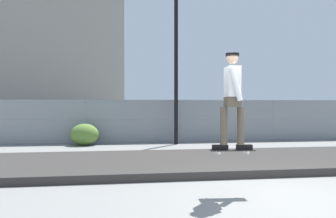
{
  "coord_description": "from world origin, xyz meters",
  "views": [
    {
      "loc": [
        -2.6,
        -5.22,
        1.6
      ],
      "look_at": [
        -1.04,
        5.89,
        1.48
      ],
      "focal_mm": 34.05,
      "sensor_mm": 36.0,
      "label": 1
    }
  ],
  "objects_px": {
    "skater": "(232,94)",
    "skateboard": "(232,150)",
    "shrub_left": "(85,135)",
    "street_lamp": "(176,37)",
    "parked_car_mid": "(242,120)",
    "parked_car_near": "(130,120)"
  },
  "relations": [
    {
      "from": "skateboard",
      "to": "parked_car_mid",
      "type": "height_order",
      "value": "parked_car_mid"
    },
    {
      "from": "skateboard",
      "to": "skater",
      "type": "relative_size",
      "value": 0.47
    },
    {
      "from": "shrub_left",
      "to": "skateboard",
      "type": "bearing_deg",
      "value": -65.52
    },
    {
      "from": "parked_car_mid",
      "to": "shrub_left",
      "type": "height_order",
      "value": "parked_car_mid"
    },
    {
      "from": "parked_car_mid",
      "to": "shrub_left",
      "type": "distance_m",
      "value": 8.54
    },
    {
      "from": "shrub_left",
      "to": "street_lamp",
      "type": "bearing_deg",
      "value": -2.16
    },
    {
      "from": "skater",
      "to": "shrub_left",
      "type": "height_order",
      "value": "skater"
    },
    {
      "from": "parked_car_mid",
      "to": "shrub_left",
      "type": "relative_size",
      "value": 3.95
    },
    {
      "from": "parked_car_near",
      "to": "street_lamp",
      "type": "bearing_deg",
      "value": -61.53
    },
    {
      "from": "skateboard",
      "to": "shrub_left",
      "type": "height_order",
      "value": "shrub_left"
    },
    {
      "from": "parked_car_mid",
      "to": "street_lamp",
      "type": "bearing_deg",
      "value": -140.76
    },
    {
      "from": "skateboard",
      "to": "street_lamp",
      "type": "distance_m",
      "value": 8.35
    },
    {
      "from": "skater",
      "to": "parked_car_mid",
      "type": "relative_size",
      "value": 0.39
    },
    {
      "from": "skater",
      "to": "skateboard",
      "type": "bearing_deg",
      "value": 0.0
    },
    {
      "from": "street_lamp",
      "to": "parked_car_near",
      "type": "xyz_separation_m",
      "value": [
        -1.85,
        3.41,
        -3.6
      ]
    },
    {
      "from": "street_lamp",
      "to": "parked_car_near",
      "type": "bearing_deg",
      "value": 118.47
    },
    {
      "from": "skateboard",
      "to": "parked_car_near",
      "type": "height_order",
      "value": "parked_car_near"
    },
    {
      "from": "parked_car_mid",
      "to": "skateboard",
      "type": "bearing_deg",
      "value": -111.94
    },
    {
      "from": "parked_car_mid",
      "to": "shrub_left",
      "type": "xyz_separation_m",
      "value": [
        -7.88,
        -3.27,
        -0.4
      ]
    },
    {
      "from": "skateboard",
      "to": "skater",
      "type": "distance_m",
      "value": 1.0
    },
    {
      "from": "street_lamp",
      "to": "shrub_left",
      "type": "relative_size",
      "value": 6.39
    },
    {
      "from": "parked_car_near",
      "to": "parked_car_mid",
      "type": "bearing_deg",
      "value": -0.02
    }
  ]
}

